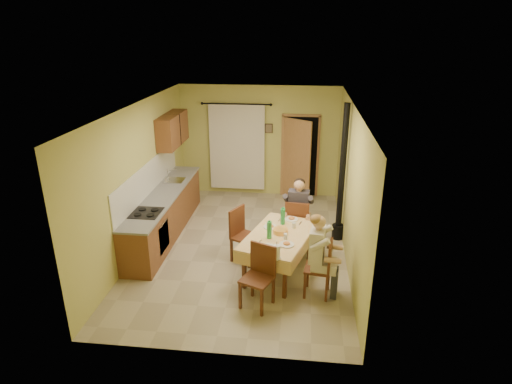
# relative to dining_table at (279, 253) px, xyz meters

# --- Properties ---
(floor) EXTENTS (4.00, 6.00, 0.01)m
(floor) POSITION_rel_dining_table_xyz_m (-0.77, 0.87, -0.38)
(floor) COLOR tan
(floor) RESTS_ON ground
(room_shell) EXTENTS (4.04, 6.04, 2.82)m
(room_shell) POSITION_rel_dining_table_xyz_m (-0.77, 0.87, 1.44)
(room_shell) COLOR #C3C164
(room_shell) RESTS_ON ground
(kitchen_run) EXTENTS (0.64, 3.64, 1.56)m
(kitchen_run) POSITION_rel_dining_table_xyz_m (-2.47, 1.27, 0.10)
(kitchen_run) COLOR brown
(kitchen_run) RESTS_ON ground
(upper_cabinets) EXTENTS (0.35, 1.40, 0.70)m
(upper_cabinets) POSITION_rel_dining_table_xyz_m (-2.59, 2.57, 1.57)
(upper_cabinets) COLOR brown
(upper_cabinets) RESTS_ON room_shell
(curtain) EXTENTS (1.70, 0.07, 2.22)m
(curtain) POSITION_rel_dining_table_xyz_m (-1.32, 3.77, 0.88)
(curtain) COLOR black
(curtain) RESTS_ON ground
(doorway) EXTENTS (0.96, 0.53, 2.15)m
(doorway) POSITION_rel_dining_table_xyz_m (0.25, 3.72, 0.67)
(doorway) COLOR black
(doorway) RESTS_ON ground
(dining_table) EXTENTS (1.42, 1.86, 0.76)m
(dining_table) POSITION_rel_dining_table_xyz_m (0.00, 0.00, 0.00)
(dining_table) COLOR #E2B979
(dining_table) RESTS_ON ground
(tableware) EXTENTS (0.64, 1.65, 0.33)m
(tableware) POSITION_rel_dining_table_xyz_m (-0.02, -0.10, 0.44)
(tableware) COLOR white
(tableware) RESTS_ON dining_table
(chair_far) EXTENTS (0.50, 0.50, 1.02)m
(chair_far) POSITION_rel_dining_table_xyz_m (0.30, 1.00, -0.09)
(chair_far) COLOR #562B17
(chair_far) RESTS_ON ground
(chair_near) EXTENTS (0.58, 0.58, 1.00)m
(chair_near) POSITION_rel_dining_table_xyz_m (-0.27, -1.00, -0.09)
(chair_near) COLOR #562B17
(chair_near) RESTS_ON ground
(chair_right) EXTENTS (0.46, 0.46, 0.96)m
(chair_right) POSITION_rel_dining_table_xyz_m (0.67, -0.59, -0.09)
(chair_right) COLOR #562B17
(chair_right) RESTS_ON ground
(chair_left) EXTENTS (0.61, 0.61, 1.02)m
(chair_left) POSITION_rel_dining_table_xyz_m (-0.65, 0.38, -0.09)
(chair_left) COLOR #562B17
(chair_left) RESTS_ON ground
(man_far) EXTENTS (0.61, 0.50, 1.39)m
(man_far) POSITION_rel_dining_table_xyz_m (0.30, 1.01, 0.50)
(man_far) COLOR #38333D
(man_far) RESTS_ON chair_far
(man_right) EXTENTS (0.51, 0.62, 1.39)m
(man_right) POSITION_rel_dining_table_xyz_m (0.66, -0.59, 0.50)
(man_right) COLOR beige
(man_right) RESTS_ON chair_right
(stove_flue) EXTENTS (0.24, 0.24, 2.80)m
(stove_flue) POSITION_rel_dining_table_xyz_m (1.13, 1.47, 0.64)
(stove_flue) COLOR black
(stove_flue) RESTS_ON ground
(picture_back) EXTENTS (0.19, 0.03, 0.23)m
(picture_back) POSITION_rel_dining_table_xyz_m (-0.52, 3.84, 1.37)
(picture_back) COLOR black
(picture_back) RESTS_ON room_shell
(picture_right) EXTENTS (0.03, 0.31, 0.21)m
(picture_right) POSITION_rel_dining_table_xyz_m (1.20, 2.07, 1.47)
(picture_right) COLOR brown
(picture_right) RESTS_ON room_shell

